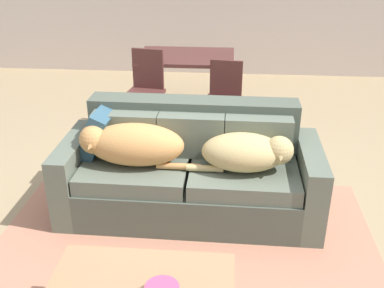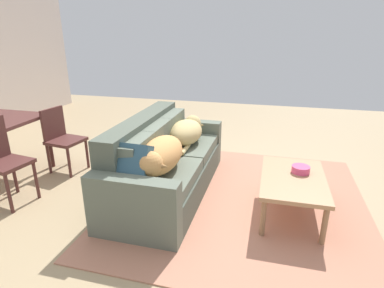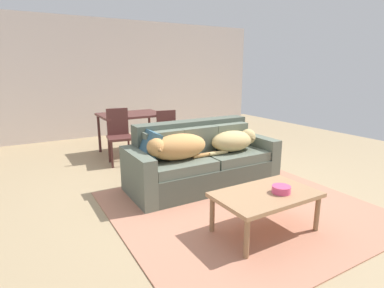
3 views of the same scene
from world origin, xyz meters
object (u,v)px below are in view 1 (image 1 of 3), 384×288
Objects in this scene: couch at (191,172)px; dining_chair_near_left at (146,87)px; throw_pillow_by_left_arm at (98,132)px; dining_chair_near_right at (224,96)px; dog_on_right_cushion at (248,152)px; dining_table at (186,62)px; dog_on_left_cushion at (131,144)px.

dining_chair_near_left is (-0.65, 1.59, 0.18)m from couch.
dining_chair_near_right is at bearing 55.22° from throw_pillow_by_left_arm.
dining_chair_near_right is at bearing 97.72° from dog_on_right_cushion.
couch reaches higher than throw_pillow_by_left_arm.
throw_pillow_by_left_arm reaches higher than dining_chair_near_right.
dog_on_right_cushion is 2.06m from dining_chair_near_left.
dog_on_right_cushion is at bearing -9.87° from throw_pillow_by_left_arm.
couch is 2.22× the size of dining_chair_near_left.
dining_table is at bearing 96.98° from couch.
throw_pillow_by_left_arm is 0.42× the size of dining_chair_near_left.
couch is 2.58× the size of dog_on_right_cushion.
dog_on_left_cushion is 0.82× the size of dining_table.
throw_pillow_by_left_arm is (-0.76, 0.06, 0.30)m from couch.
dining_chair_near_left is at bearing 97.02° from dog_on_left_cushion.
throw_pillow_by_left_arm is 1.77m from dining_chair_near_right.
dining_chair_near_left is (0.12, 1.53, -0.12)m from throw_pillow_by_left_arm.
dog_on_right_cushion is at bearing -0.77° from dog_on_left_cushion.
dining_chair_near_left reaches higher than dining_table.
couch is 2.19× the size of dog_on_left_cushion.
dog_on_left_cushion is 2.25m from dining_table.
dining_table is 1.23× the size of dining_chair_near_left.
dog_on_right_cushion is at bearing -49.40° from dining_chair_near_left.
couch is at bearing -91.01° from dining_chair_near_right.
couch is 1.80× the size of dining_table.
dining_table is at bearing 75.66° from throw_pillow_by_left_arm.
dining_table is at bearing 107.39° from dog_on_right_cushion.
couch is at bearing 16.70° from dog_on_left_cushion.
throw_pillow_by_left_arm is 0.47× the size of dining_chair_near_right.
dining_table is (0.22, 2.24, 0.05)m from dog_on_left_cushion.
couch reaches higher than dining_table.
dining_chair_near_left is (-1.09, 1.74, -0.09)m from dog_on_right_cushion.
dining_table is at bearing 136.05° from dining_chair_near_right.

